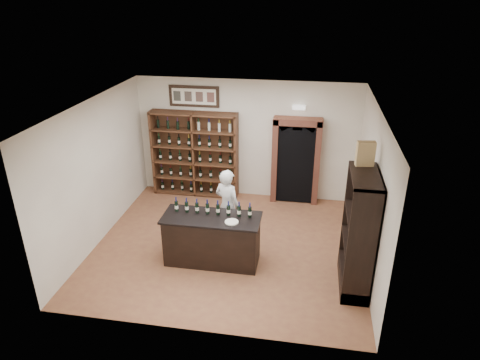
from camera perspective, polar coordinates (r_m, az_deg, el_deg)
name	(u,v)px	position (r m, az deg, el deg)	size (l,w,h in m)	color
floor	(228,245)	(9.15, -1.57, -8.67)	(5.50, 5.50, 0.00)	#925F3A
ceiling	(226,106)	(7.92, -1.81, 9.82)	(5.50, 5.50, 0.00)	white
wall_back	(247,140)	(10.71, 0.90, 5.39)	(5.50, 0.04, 3.00)	white
wall_left	(97,172)	(9.32, -18.51, 1.07)	(0.04, 5.00, 3.00)	white
wall_right	(371,191)	(8.38, 17.11, -1.39)	(0.04, 5.00, 3.00)	white
wine_shelf	(195,154)	(10.96, -5.99, 3.47)	(2.20, 0.38, 2.20)	#53311C
framed_picture	(194,96)	(10.66, -6.14, 11.03)	(1.25, 0.04, 0.52)	black
arched_doorway	(296,159)	(10.57, 7.46, 2.83)	(1.17, 0.35, 2.17)	black
emergency_light	(299,107)	(10.27, 7.87, 9.57)	(0.30, 0.10, 0.10)	white
tasting_counter	(212,240)	(8.43, -3.74, -7.92)	(1.88, 0.78, 1.00)	black
counter_bottle_0	(176,206)	(8.40, -8.47, -3.46)	(0.07, 0.07, 0.30)	black
counter_bottle_1	(187,207)	(8.34, -7.12, -3.58)	(0.07, 0.07, 0.30)	black
counter_bottle_2	(197,208)	(8.29, -5.75, -3.70)	(0.07, 0.07, 0.30)	black
counter_bottle_3	(207,209)	(8.24, -4.37, -3.82)	(0.07, 0.07, 0.30)	black
counter_bottle_4	(218,209)	(8.20, -2.97, -3.94)	(0.07, 0.07, 0.30)	black
counter_bottle_5	(228,210)	(8.16, -1.55, -4.06)	(0.07, 0.07, 0.30)	black
counter_bottle_6	(239,211)	(8.12, -0.12, -4.17)	(0.07, 0.07, 0.30)	black
counter_bottle_7	(250,212)	(8.10, 1.32, -4.29)	(0.07, 0.07, 0.30)	black
side_cabinet	(358,250)	(7.92, 15.51, -8.97)	(0.48, 1.20, 2.20)	black
shopkeeper	(228,206)	(8.92, -1.68, -3.50)	(0.60, 0.39, 1.64)	silver
plate	(232,222)	(7.96, -1.12, -5.61)	(0.26, 0.26, 0.02)	white
wine_crate	(365,154)	(7.54, 16.38, 3.38)	(0.31, 0.13, 0.43)	tan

